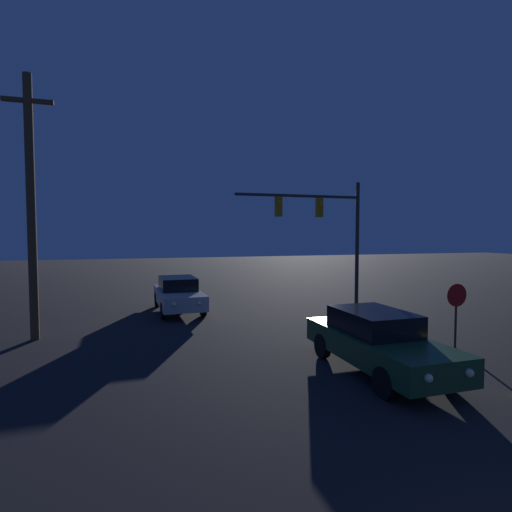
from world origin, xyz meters
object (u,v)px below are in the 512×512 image
traffic_signal_mast (327,223)px  utility_pole (31,204)px  car_far (178,294)px  stop_sign (456,303)px  car_near (377,341)px

traffic_signal_mast → utility_pole: bearing=-169.4°
utility_pole → car_far: bearing=35.2°
stop_sign → utility_pole: 14.09m
car_near → utility_pole: utility_pole is taller
stop_sign → car_far: bearing=132.1°
car_near → stop_sign: size_ratio=2.43×
car_far → stop_sign: size_ratio=2.45×
car_far → utility_pole: utility_pole is taller
utility_pole → stop_sign: bearing=-20.8°
car_far → traffic_signal_mast: bearing=166.5°
car_near → traffic_signal_mast: size_ratio=0.79×
car_far → stop_sign: 11.49m
car_near → traffic_signal_mast: (2.72, 8.28, 3.29)m
car_far → car_near: bearing=111.0°
car_far → utility_pole: (-5.15, -3.64, 3.74)m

